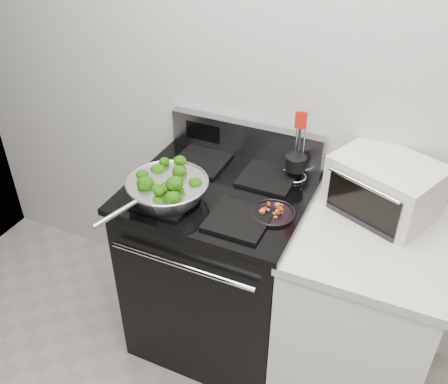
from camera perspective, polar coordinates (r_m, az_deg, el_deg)
The scene contains 8 objects.
back_wall at distance 2.20m, azimuth 10.42°, elevation 11.74°, with size 4.00×0.02×2.70m, color #B7B4AE.
gas_range at distance 2.49m, azimuth -0.54°, elevation -8.40°, with size 0.79×0.69×1.13m.
counter at distance 2.38m, azimuth 14.96°, elevation -13.33°, with size 0.62×0.68×0.92m.
skillet at distance 2.12m, azimuth -6.53°, elevation 0.44°, with size 0.35×0.55×0.08m.
broccoli_pile at distance 2.11m, azimuth -6.51°, elevation 0.91°, with size 0.28×0.28×0.10m, color black, non-canonical shape.
bacon_plate at distance 2.05m, azimuth 5.63°, elevation -2.18°, with size 0.18×0.18×0.04m.
utensil_holder at distance 2.26m, azimuth 8.17°, elevation 2.94°, with size 0.11×0.11×0.34m.
toaster_oven at distance 2.16m, azimuth 17.89°, elevation 0.61°, with size 0.49×0.45×0.23m.
Camera 1 is at (0.47, -0.22, 2.20)m, focal length 40.00 mm.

